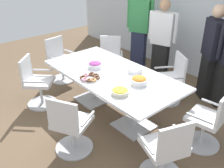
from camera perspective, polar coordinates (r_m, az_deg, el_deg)
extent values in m
cube|color=brown|center=(4.57, 0.00, -6.17)|extent=(10.00, 10.00, 0.01)
cube|color=silver|center=(5.76, 19.13, 14.88)|extent=(8.00, 0.10, 2.80)
cube|color=silver|center=(4.20, 0.00, 2.17)|extent=(2.40, 1.20, 0.04)
cube|color=silver|center=(4.92, -4.17, -3.26)|extent=(0.56, 0.56, 0.02)
cylinder|color=silver|center=(4.75, -4.31, 0.43)|extent=(0.09, 0.09, 0.69)
cube|color=silver|center=(4.23, 4.90, -9.12)|extent=(0.56, 0.56, 0.02)
cylinder|color=silver|center=(4.03, 5.11, -5.06)|extent=(0.09, 0.09, 0.69)
cylinder|color=silver|center=(5.70, -0.39, 1.39)|extent=(0.76, 0.76, 0.02)
cylinder|color=silver|center=(5.60, -0.40, 3.36)|extent=(0.05, 0.05, 0.41)
cube|color=white|center=(5.51, -0.40, 5.57)|extent=(0.65, 0.65, 0.06)
cube|color=white|center=(5.62, -0.35, 8.64)|extent=(0.32, 0.35, 0.42)
cube|color=silver|center=(5.47, 2.18, 6.71)|extent=(0.29, 0.27, 0.02)
cube|color=silver|center=(5.48, -2.99, 6.74)|extent=(0.29, 0.27, 0.02)
cylinder|color=silver|center=(5.75, -10.72, 1.12)|extent=(0.62, 0.62, 0.02)
cylinder|color=silver|center=(5.65, -10.91, 3.07)|extent=(0.05, 0.05, 0.41)
cube|color=white|center=(5.56, -11.12, 5.24)|extent=(0.53, 0.53, 0.06)
cube|color=white|center=(5.64, -12.71, 8.00)|extent=(0.11, 0.44, 0.42)
cube|color=silver|center=(5.66, -9.31, 7.12)|extent=(0.37, 0.09, 0.02)
cube|color=silver|center=(5.38, -13.25, 5.62)|extent=(0.37, 0.09, 0.02)
cylinder|color=silver|center=(4.94, -15.21, -4.13)|extent=(0.76, 0.76, 0.02)
cylinder|color=silver|center=(4.84, -15.52, -1.97)|extent=(0.05, 0.05, 0.41)
cube|color=white|center=(4.73, -15.87, 0.48)|extent=(0.65, 0.65, 0.06)
cube|color=white|center=(4.70, -18.66, 3.16)|extent=(0.34, 0.34, 0.42)
cube|color=silver|center=(4.89, -15.15, 3.05)|extent=(0.28, 0.28, 0.02)
cube|color=silver|center=(4.47, -17.06, 0.40)|extent=(0.28, 0.28, 0.02)
cylinder|color=silver|center=(3.85, -8.37, -13.74)|extent=(0.73, 0.73, 0.02)
cylinder|color=silver|center=(3.71, -8.60, -11.26)|extent=(0.05, 0.05, 0.41)
cube|color=white|center=(3.57, -8.86, -8.35)|extent=(0.62, 0.62, 0.06)
cube|color=white|center=(3.29, -10.96, -6.95)|extent=(0.40, 0.24, 0.42)
cube|color=silver|center=(3.62, -12.40, -5.89)|extent=(0.20, 0.34, 0.02)
cube|color=silver|center=(3.40, -5.38, -7.68)|extent=(0.20, 0.34, 0.02)
cylinder|color=silver|center=(3.37, 10.96, -16.43)|extent=(0.05, 0.05, 0.41)
cube|color=white|center=(3.21, 11.34, -13.44)|extent=(0.59, 0.59, 0.06)
cube|color=white|center=(2.93, 13.94, -12.35)|extent=(0.18, 0.43, 0.42)
cube|color=silver|center=(3.03, 7.50, -12.99)|extent=(0.36, 0.15, 0.02)
cube|color=silver|center=(3.25, 15.29, -10.62)|extent=(0.36, 0.15, 0.02)
cylinder|color=silver|center=(4.10, 19.07, -12.21)|extent=(0.61, 0.61, 0.02)
cylinder|color=silver|center=(3.98, 19.55, -9.82)|extent=(0.05, 0.05, 0.41)
cube|color=white|center=(3.84, 20.10, -7.05)|extent=(0.52, 0.52, 0.06)
cube|color=white|center=(3.67, 23.69, -5.07)|extent=(0.10, 0.44, 0.42)
cube|color=silver|center=(3.58, 18.87, -7.25)|extent=(0.37, 0.08, 0.02)
cube|color=silver|center=(3.98, 21.75, -4.03)|extent=(0.37, 0.08, 0.02)
cylinder|color=silver|center=(4.98, 11.83, -3.42)|extent=(0.74, 0.74, 0.02)
cylinder|color=silver|center=(4.88, 12.07, -1.26)|extent=(0.05, 0.05, 0.41)
cube|color=white|center=(4.77, 12.35, 1.18)|extent=(0.63, 0.63, 0.06)
cube|color=white|center=(4.75, 15.00, 3.94)|extent=(0.40, 0.26, 0.42)
cube|color=silver|center=(4.52, 13.58, 1.16)|extent=(0.21, 0.33, 0.02)
cube|color=silver|center=(4.93, 11.49, 3.69)|extent=(0.21, 0.33, 0.02)
cube|color=#232842|center=(6.11, 5.91, 7.56)|extent=(0.37, 0.31, 0.89)
cube|color=#388C4C|center=(5.88, 6.29, 14.86)|extent=(0.49, 0.38, 0.70)
cylinder|color=#388C4C|center=(5.80, 8.86, 14.86)|extent=(0.11, 0.11, 0.63)
cylinder|color=#388C4C|center=(5.97, 3.83, 15.49)|extent=(0.11, 0.11, 0.63)
cube|color=black|center=(5.61, 10.58, 4.91)|extent=(0.37, 0.29, 0.81)
cube|color=white|center=(5.38, 11.26, 12.07)|extent=(0.49, 0.34, 0.64)
sphere|color=tan|center=(5.28, 11.74, 16.89)|extent=(0.22, 0.22, 0.22)
cylinder|color=white|center=(5.29, 14.01, 11.87)|extent=(0.10, 0.10, 0.58)
cylinder|color=white|center=(5.46, 8.66, 12.88)|extent=(0.10, 0.10, 0.58)
cube|color=black|center=(5.12, 20.35, 1.39)|extent=(0.38, 0.35, 0.84)
cube|color=black|center=(4.86, 21.81, 9.31)|extent=(0.48, 0.44, 0.66)
sphere|color=#DBAD89|center=(4.74, 22.84, 14.72)|extent=(0.23, 0.23, 0.23)
cylinder|color=black|center=(4.62, 23.15, 8.61)|extent=(0.11, 0.11, 0.60)
cylinder|color=black|center=(5.08, 20.71, 10.66)|extent=(0.11, 0.11, 0.60)
cube|color=black|center=(4.99, 22.84, 0.19)|extent=(0.38, 0.34, 0.83)
cylinder|color=black|center=(4.93, 23.06, 9.64)|extent=(0.11, 0.11, 0.59)
cylinder|color=white|center=(3.86, 6.04, 0.60)|extent=(0.25, 0.25, 0.08)
ellipsoid|color=orange|center=(3.84, 6.07, 1.15)|extent=(0.22, 0.22, 0.08)
cylinder|color=white|center=(4.39, -3.80, 4.10)|extent=(0.24, 0.24, 0.07)
ellipsoid|color=#9E3D8E|center=(4.37, -3.82, 4.55)|extent=(0.21, 0.21, 0.07)
cylinder|color=beige|center=(3.58, 1.81, -1.79)|extent=(0.25, 0.25, 0.06)
ellipsoid|color=yellow|center=(3.57, 1.81, -1.37)|extent=(0.22, 0.22, 0.05)
cylinder|color=white|center=(4.02, -4.94, 1.26)|extent=(0.32, 0.32, 0.01)
torus|color=tan|center=(3.93, -4.25, 0.93)|extent=(0.11, 0.11, 0.03)
torus|color=brown|center=(3.99, -3.41, 1.46)|extent=(0.11, 0.11, 0.03)
torus|color=brown|center=(4.07, -3.66, 1.97)|extent=(0.11, 0.11, 0.03)
torus|color=brown|center=(4.11, -4.59, 2.21)|extent=(0.11, 0.11, 0.03)
torus|color=pink|center=(4.09, -5.93, 2.03)|extent=(0.11, 0.11, 0.03)
torus|color=brown|center=(4.02, -6.51, 1.50)|extent=(0.11, 0.11, 0.03)
torus|color=pink|center=(3.95, -6.10, 1.02)|extent=(0.11, 0.11, 0.03)
torus|color=brown|center=(3.92, -4.98, 0.83)|extent=(0.11, 0.11, 0.03)
cube|color=white|center=(4.20, 5.18, 2.92)|extent=(0.17, 0.17, 0.08)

